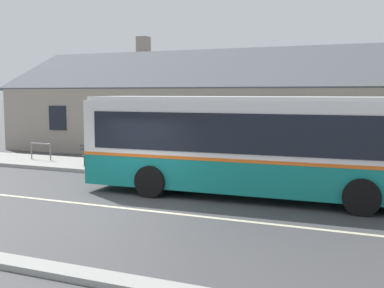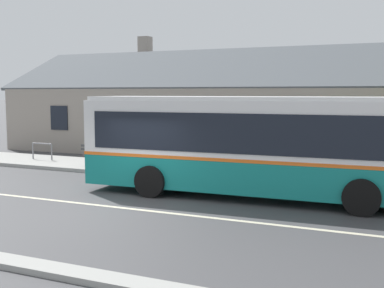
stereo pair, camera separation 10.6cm
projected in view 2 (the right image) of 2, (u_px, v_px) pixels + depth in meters
name	position (u px, v px, depth m)	size (l,w,h in m)	color
ground_plane	(120.00, 208.00, 13.64)	(300.00, 300.00, 0.00)	#424244
sidewalk_far	(201.00, 173.00, 19.10)	(60.00, 3.00, 0.15)	#9E9E99
lane_divider_stripe	(120.00, 208.00, 13.64)	(60.00, 0.16, 0.01)	beige
community_building	(245.00, 117.00, 27.08)	(25.76, 10.35, 6.75)	gray
transit_bus	(253.00, 143.00, 14.90)	(10.78, 3.02, 3.13)	#147F7A
bench_by_building	(101.00, 157.00, 20.10)	(1.66, 0.51, 0.94)	#4C4C4C
bench_down_street	(198.00, 163.00, 18.28)	(1.71, 0.51, 0.94)	#4C4C4C
bike_rack	(42.00, 148.00, 22.31)	(1.16, 0.06, 0.78)	slate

